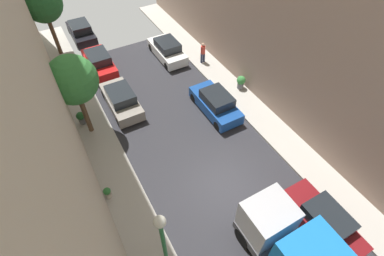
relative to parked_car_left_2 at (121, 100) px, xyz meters
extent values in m
plane|color=#2D2D33|center=(2.70, -8.56, -0.72)|extent=(32.00, 32.00, 0.00)
cube|color=#B7B2A8|center=(-2.30, -8.56, -0.64)|extent=(2.00, 44.00, 0.15)
cube|color=#B7B2A8|center=(7.70, -8.56, -0.64)|extent=(2.00, 44.00, 0.15)
cube|color=gray|center=(0.00, 0.04, -0.17)|extent=(1.76, 4.20, 0.76)
cube|color=#1E2328|center=(0.00, -0.11, 0.53)|extent=(1.56, 2.10, 0.64)
cylinder|color=black|center=(-0.78, 1.59, -0.40)|extent=(0.22, 0.64, 0.64)
cylinder|color=black|center=(0.78, 1.59, -0.40)|extent=(0.22, 0.64, 0.64)
cylinder|color=black|center=(-0.78, -1.51, -0.40)|extent=(0.22, 0.64, 0.64)
cylinder|color=black|center=(0.78, -1.51, -0.40)|extent=(0.22, 0.64, 0.64)
cube|color=red|center=(0.00, 5.06, -0.17)|extent=(1.76, 4.20, 0.76)
cube|color=#1E2328|center=(0.00, 4.91, 0.53)|extent=(1.56, 2.10, 0.64)
cylinder|color=black|center=(-0.78, 6.61, -0.40)|extent=(0.22, 0.64, 0.64)
cylinder|color=black|center=(0.78, 6.61, -0.40)|extent=(0.22, 0.64, 0.64)
cylinder|color=black|center=(-0.78, 3.51, -0.40)|extent=(0.22, 0.64, 0.64)
cylinder|color=black|center=(0.78, 3.51, -0.40)|extent=(0.22, 0.64, 0.64)
cube|color=black|center=(0.00, 10.39, -0.17)|extent=(1.76, 4.20, 0.76)
cube|color=#1E2328|center=(0.00, 10.24, 0.53)|extent=(1.56, 2.10, 0.64)
cylinder|color=black|center=(-0.78, 11.94, -0.40)|extent=(0.22, 0.64, 0.64)
cylinder|color=black|center=(0.78, 11.94, -0.40)|extent=(0.22, 0.64, 0.64)
cylinder|color=black|center=(-0.78, 8.84, -0.40)|extent=(0.22, 0.64, 0.64)
cylinder|color=black|center=(0.78, 8.84, -0.40)|extent=(0.22, 0.64, 0.64)
cube|color=maroon|center=(5.40, -12.89, -0.17)|extent=(1.76, 4.20, 0.76)
cube|color=#1E2328|center=(5.40, -13.04, 0.53)|extent=(1.56, 2.10, 0.64)
cylinder|color=black|center=(4.62, -11.34, -0.40)|extent=(0.22, 0.64, 0.64)
cylinder|color=black|center=(6.18, -11.34, -0.40)|extent=(0.22, 0.64, 0.64)
cylinder|color=black|center=(6.18, -14.44, -0.40)|extent=(0.22, 0.64, 0.64)
cube|color=#194799|center=(5.40, -3.39, -0.17)|extent=(1.76, 4.20, 0.76)
cube|color=#1E2328|center=(5.40, -3.54, 0.53)|extent=(1.56, 2.10, 0.64)
cylinder|color=black|center=(4.62, -1.84, -0.40)|extent=(0.22, 0.64, 0.64)
cylinder|color=black|center=(6.18, -1.84, -0.40)|extent=(0.22, 0.64, 0.64)
cylinder|color=black|center=(4.62, -4.94, -0.40)|extent=(0.22, 0.64, 0.64)
cylinder|color=black|center=(6.18, -4.94, -0.40)|extent=(0.22, 0.64, 0.64)
cube|color=white|center=(5.40, 4.01, -0.17)|extent=(1.76, 4.20, 0.76)
cube|color=#1E2328|center=(5.40, 3.86, 0.53)|extent=(1.56, 2.10, 0.64)
cylinder|color=black|center=(4.62, 5.56, -0.40)|extent=(0.22, 0.64, 0.64)
cylinder|color=black|center=(6.18, 5.56, -0.40)|extent=(0.22, 0.64, 0.64)
cylinder|color=black|center=(4.62, 2.46, -0.40)|extent=(0.22, 0.64, 0.64)
cylinder|color=black|center=(6.18, 2.46, -0.40)|extent=(0.22, 0.64, 0.64)
cube|color=#B7B7BC|center=(2.70, -11.83, 1.11)|extent=(2.10, 1.80, 1.70)
cylinder|color=black|center=(1.72, -11.63, -0.24)|extent=(0.30, 0.96, 0.96)
cylinder|color=black|center=(3.68, -11.63, -0.24)|extent=(0.30, 0.96, 0.96)
cylinder|color=#2D334C|center=(7.39, 1.80, -0.16)|extent=(0.18, 0.18, 0.82)
cylinder|color=#2D334C|center=(7.61, 1.80, -0.16)|extent=(0.18, 0.18, 0.82)
cylinder|color=#D83F33|center=(7.50, 1.80, 0.57)|extent=(0.36, 0.36, 0.64)
sphere|color=tan|center=(7.50, 1.80, 1.03)|extent=(0.24, 0.24, 0.24)
cylinder|color=brown|center=(-2.28, 8.82, 1.02)|extent=(0.32, 0.32, 3.18)
sphere|color=#23602D|center=(-2.28, 8.82, 3.72)|extent=(2.96, 2.96, 2.96)
cylinder|color=brown|center=(-2.53, -1.16, 0.92)|extent=(0.30, 0.30, 2.98)
sphere|color=#38843D|center=(-2.53, -1.16, 3.44)|extent=(2.76, 2.76, 2.76)
cylinder|color=#B2A899|center=(-3.06, -6.30, -0.38)|extent=(0.35, 0.35, 0.37)
sphere|color=#2D7233|center=(-3.06, -6.30, -0.04)|extent=(0.39, 0.39, 0.39)
cylinder|color=slate|center=(-2.83, -0.26, -0.36)|extent=(0.39, 0.39, 0.43)
sphere|color=#23602D|center=(-2.83, -0.26, 0.07)|extent=(0.52, 0.52, 0.52)
cylinder|color=slate|center=(8.24, -2.37, -0.35)|extent=(0.46, 0.46, 0.45)
sphere|color=#38843D|center=(8.24, -2.37, 0.13)|extent=(0.63, 0.63, 0.63)
cylinder|color=#26723F|center=(-1.90, -11.07, 1.71)|extent=(0.16, 0.16, 4.55)
sphere|color=white|center=(-1.90, -11.07, 4.21)|extent=(0.44, 0.44, 0.44)
camera|label=1|loc=(-2.98, -15.15, 13.14)|focal=27.06mm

